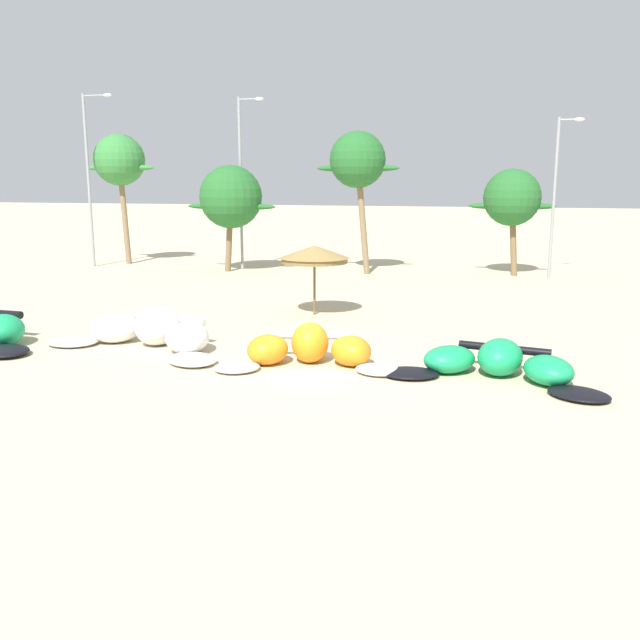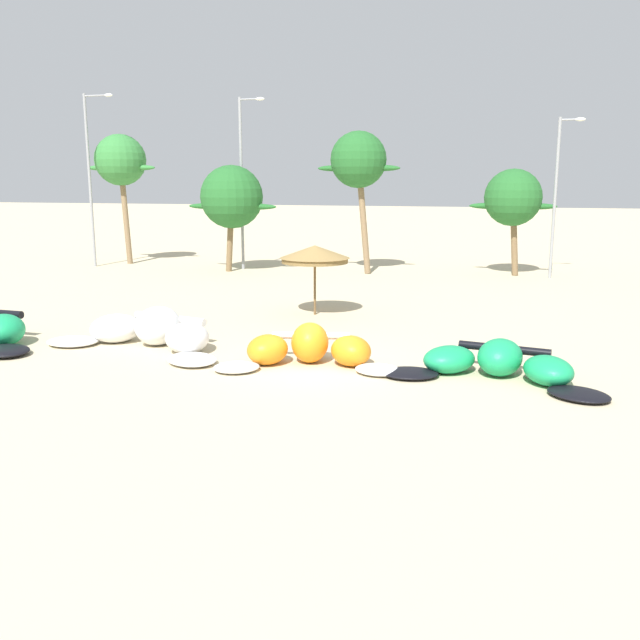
# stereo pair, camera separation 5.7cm
# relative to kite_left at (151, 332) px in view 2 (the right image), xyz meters

# --- Properties ---
(ground_plane) EXTENTS (260.00, 260.00, 0.00)m
(ground_plane) POSITION_rel_kite_left_xyz_m (5.90, -0.83, -0.51)
(ground_plane) COLOR beige
(kite_left) EXTENTS (7.04, 4.07, 1.33)m
(kite_left) POSITION_rel_kite_left_xyz_m (0.00, 0.00, 0.00)
(kite_left) COLOR white
(kite_left) RESTS_ON ground
(kite_left_of_center) EXTENTS (5.71, 3.24, 1.24)m
(kite_left_of_center) POSITION_rel_kite_left_xyz_m (5.77, -0.76, -0.03)
(kite_left_of_center) COLOR white
(kite_left_of_center) RESTS_ON ground
(kite_center) EXTENTS (6.41, 3.52, 1.06)m
(kite_center) POSITION_rel_kite_left_xyz_m (11.31, -0.71, -0.10)
(kite_center) COLOR black
(kite_center) RESTS_ON ground
(beach_umbrella_near_van) EXTENTS (2.89, 2.89, 2.90)m
(beach_umbrella_near_van) POSITION_rel_kite_left_xyz_m (3.77, 6.93, 2.03)
(beach_umbrella_near_van) COLOR brown
(beach_umbrella_near_van) RESTS_ON ground
(palm_leftmost) EXTENTS (5.00, 3.33, 8.49)m
(palm_leftmost) POSITION_rel_kite_left_xyz_m (-13.45, 20.81, 6.23)
(palm_leftmost) COLOR #7F6647
(palm_leftmost) RESTS_ON ground
(palm_left) EXTENTS (5.69, 3.79, 6.43)m
(palm_left) POSITION_rel_kite_left_xyz_m (-4.84, 18.89, 3.99)
(palm_left) COLOR brown
(palm_left) RESTS_ON ground
(palm_left_of_gap) EXTENTS (4.95, 3.30, 8.35)m
(palm_left_of_gap) POSITION_rel_kite_left_xyz_m (2.71, 20.09, 6.11)
(palm_left_of_gap) COLOR #7F6647
(palm_left_of_gap) RESTS_ON ground
(palm_center_left) EXTENTS (4.94, 3.29, 6.19)m
(palm_center_left) POSITION_rel_kite_left_xyz_m (11.55, 21.57, 3.98)
(palm_center_left) COLOR brown
(palm_center_left) RESTS_ON ground
(lamppost_west) EXTENTS (2.09, 0.24, 10.81)m
(lamppost_west) POSITION_rel_kite_left_xyz_m (-14.40, 18.88, 5.49)
(lamppost_west) COLOR gray
(lamppost_west) RESTS_ON ground
(lamppost_west_center) EXTENTS (1.68, 0.24, 10.45)m
(lamppost_west_center) POSITION_rel_kite_left_xyz_m (-4.58, 20.15, 5.25)
(lamppost_west_center) COLOR gray
(lamppost_west_center) RESTS_ON ground
(lamppost_east_center) EXTENTS (1.41, 0.24, 8.93)m
(lamppost_east_center) POSITION_rel_kite_left_xyz_m (13.92, 21.03, 4.45)
(lamppost_east_center) COLOR gray
(lamppost_east_center) RESTS_ON ground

